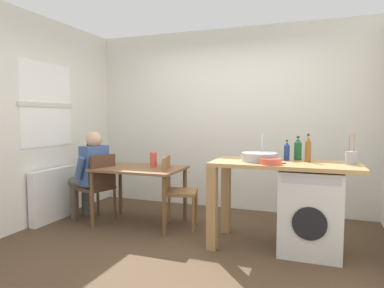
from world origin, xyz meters
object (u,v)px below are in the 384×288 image
(chair_person_seat, at_px, (98,184))
(utensil_crock, at_px, (351,158))
(dining_table, at_px, (140,175))
(washing_machine, at_px, (310,211))
(mixing_bowl, at_px, (271,161))
(seated_person, at_px, (91,171))
(bottle_tall_green, at_px, (287,151))
(vase, at_px, (153,160))
(chair_opposite, at_px, (175,187))
(bottle_clear_small, at_px, (308,149))
(bottle_squat_brown, at_px, (298,149))

(chair_person_seat, bearing_deg, utensil_crock, -73.79)
(dining_table, xyz_separation_m, washing_machine, (2.09, -0.22, -0.21))
(chair_person_seat, distance_m, mixing_bowl, 2.32)
(seated_person, xyz_separation_m, utensil_crock, (3.16, -0.09, 0.32))
(washing_machine, distance_m, utensil_crock, 0.67)
(seated_person, distance_m, utensil_crock, 3.18)
(washing_machine, relative_size, bottle_tall_green, 3.87)
(washing_machine, bearing_deg, bottle_tall_green, 146.97)
(vase, bearing_deg, chair_opposite, -11.67)
(chair_opposite, relative_size, washing_machine, 1.05)
(seated_person, relative_size, bottle_clear_small, 4.05)
(bottle_tall_green, bearing_deg, mixing_bowl, -108.95)
(utensil_crock, bearing_deg, chair_opposite, 174.27)
(seated_person, xyz_separation_m, bottle_clear_small, (2.75, -0.04, 0.38))
(dining_table, relative_size, chair_opposite, 1.22)
(washing_machine, bearing_deg, bottle_clear_small, 110.18)
(washing_machine, distance_m, bottle_clear_small, 0.63)
(vase, bearing_deg, washing_machine, -9.33)
(washing_machine, bearing_deg, dining_table, 174.03)
(bottle_squat_brown, bearing_deg, vase, 177.80)
(bottle_tall_green, distance_m, bottle_clear_small, 0.23)
(chair_person_seat, relative_size, chair_opposite, 1.00)
(bottle_tall_green, height_order, vase, bottle_tall_green)
(chair_person_seat, bearing_deg, bottle_squat_brown, -69.43)
(chair_person_seat, height_order, bottle_tall_green, bottle_tall_green)
(bottle_squat_brown, distance_m, vase, 1.81)
(washing_machine, bearing_deg, vase, 170.67)
(chair_person_seat, height_order, bottle_clear_small, bottle_clear_small)
(washing_machine, height_order, bottle_clear_small, bottle_clear_small)
(mixing_bowl, bearing_deg, bottle_squat_brown, 62.17)
(seated_person, distance_m, mixing_bowl, 2.45)
(chair_person_seat, relative_size, utensil_crock, 3.00)
(seated_person, relative_size, vase, 6.26)
(seated_person, relative_size, mixing_bowl, 5.73)
(seated_person, bearing_deg, chair_person_seat, -90.00)
(bottle_squat_brown, relative_size, vase, 1.36)
(dining_table, xyz_separation_m, vase, (0.15, 0.10, 0.19))
(bottle_tall_green, distance_m, vase, 1.70)
(bottle_clear_small, distance_m, vase, 1.93)
(bottle_clear_small, xyz_separation_m, utensil_crock, (0.41, -0.06, -0.06))
(bottle_clear_small, relative_size, mixing_bowl, 1.41)
(chair_opposite, bearing_deg, seated_person, -98.55)
(chair_opposite, bearing_deg, vase, -115.40)
(chair_person_seat, height_order, chair_opposite, same)
(bottle_tall_green, height_order, utensil_crock, utensil_crock)
(dining_table, distance_m, washing_machine, 2.11)
(washing_machine, relative_size, utensil_crock, 2.87)
(chair_opposite, xyz_separation_m, bottle_clear_small, (1.57, -0.14, 0.55))
(mixing_bowl, bearing_deg, dining_table, 166.30)
(seated_person, height_order, washing_machine, seated_person)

